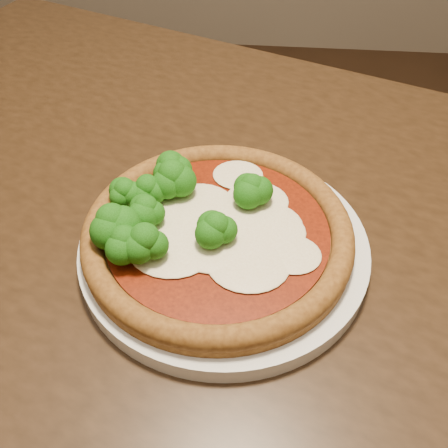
{
  "coord_description": "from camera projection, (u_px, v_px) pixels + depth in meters",
  "views": [
    {
      "loc": [
        0.08,
        -0.36,
        1.12
      ],
      "look_at": [
        0.05,
        -0.03,
        0.79
      ],
      "focal_mm": 40.0,
      "sensor_mm": 36.0,
      "label": 1
    }
  ],
  "objects": [
    {
      "name": "dining_table",
      "position": [
        243.0,
        280.0,
        0.6
      ],
      "size": [
        1.47,
        1.16,
        0.75
      ],
      "rotation": [
        0.0,
        0.0,
        -0.38
      ],
      "color": "black",
      "rests_on": "floor"
    },
    {
      "name": "plate",
      "position": [
        224.0,
        246.0,
        0.49
      ],
      "size": [
        0.28,
        0.28,
        0.02
      ],
      "primitive_type": "cylinder",
      "color": "silver",
      "rests_on": "dining_table"
    },
    {
      "name": "pizza",
      "position": [
        207.0,
        226.0,
        0.48
      ],
      "size": [
        0.26,
        0.26,
        0.06
      ],
      "rotation": [
        0.0,
        0.0,
        -0.35
      ],
      "color": "brown",
      "rests_on": "plate"
    }
  ]
}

